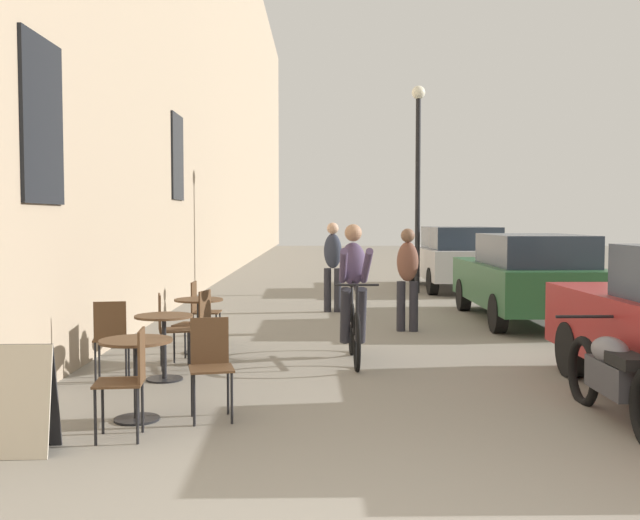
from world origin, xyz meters
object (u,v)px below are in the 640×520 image
cafe_chair_mid_toward_wall (114,334)px  cafe_table_far (202,314)px  cafe_chair_far_toward_street (204,308)px  street_lamp (421,162)px  pedestrian_mid (336,262)px  cafe_chair_far_toward_wall (200,320)px  cafe_table_near (139,362)px  cyclist_on_bicycle (357,296)px  parked_motorcycle (618,378)px  sandwich_board_sign (21,398)px  cafe_chair_near_toward_street (214,361)px  cafe_chair_mid_toward_street (172,325)px  pedestrian_near (411,274)px  parked_car_third (460,257)px  cafe_chair_near_toward_wall (132,375)px  cafe_table_mid (167,333)px  parked_car_second (530,276)px

cafe_chair_mid_toward_wall → cafe_table_far: size_ratio=1.24×
cafe_chair_far_toward_street → street_lamp: size_ratio=0.18×
pedestrian_mid → street_lamp: 4.68m
cafe_table_far → street_lamp: street_lamp is taller
cafe_table_far → cafe_chair_far_toward_wall: 0.59m
cafe_table_near → cyclist_on_bicycle: 3.49m
parked_motorcycle → cafe_chair_mid_toward_wall: bearing=160.9°
sandwich_board_sign → street_lamp: street_lamp is taller
cafe_table_near → sandwich_board_sign: size_ratio=0.86×
cafe_chair_near_toward_street → parked_motorcycle: 3.54m
cafe_table_near → cafe_chair_mid_toward_wall: (-0.66, 1.56, -0.00)m
cafe_chair_mid_toward_street → pedestrian_near: bearing=42.6°
cafe_table_far → parked_car_third: (5.02, 8.80, 0.29)m
pedestrian_mid → cafe_chair_mid_toward_street: bearing=-110.9°
sandwich_board_sign → pedestrian_near: (3.68, 6.09, 0.50)m
cafe_chair_near_toward_street → cafe_chair_far_toward_wall: size_ratio=1.00×
cafe_chair_mid_toward_wall → pedestrian_mid: bearing=67.3°
cafe_chair_near_toward_wall → pedestrian_mid: bearing=77.6°
cafe_chair_far_toward_wall → parked_motorcycle: (4.09, -2.80, -0.11)m
cafe_chair_near_toward_street → parked_motorcycle: bearing=-3.0°
cafe_chair_near_toward_wall → parked_motorcycle: 4.13m
cafe_chair_near_toward_street → cyclist_on_bicycle: cyclist_on_bicycle is taller
cafe_chair_mid_toward_wall → cafe_chair_far_toward_street: bearing=75.9°
sandwich_board_sign → cafe_chair_near_toward_wall: bearing=25.7°
street_lamp → cafe_table_mid: bearing=-112.9°
cafe_chair_mid_toward_street → pedestrian_mid: size_ratio=0.52×
cafe_chair_mid_toward_wall → sandwich_board_sign: (-0.02, -2.47, -0.10)m
parked_car_second → cafe_chair_near_toward_wall: bearing=-126.9°
cafe_chair_mid_toward_street → parked_car_second: bearing=36.9°
cafe_chair_far_toward_wall → cafe_chair_near_toward_wall: bearing=-90.3°
cafe_chair_near_toward_street → parked_car_third: 12.79m
sandwich_board_sign → parked_car_third: 14.20m
cafe_chair_near_toward_wall → cafe_table_near: bearing=97.9°
cafe_table_far → pedestrian_mid: size_ratio=0.42×
parked_car_third → parked_motorcycle: (-0.86, -12.19, -0.41)m
pedestrian_near → pedestrian_mid: (-1.14, 2.42, 0.05)m
cafe_chair_near_toward_street → street_lamp: 11.89m
cafe_table_near → cafe_table_mid: 1.64m
cafe_chair_mid_toward_wall → pedestrian_near: bearing=44.6°
pedestrian_near → parked_motorcycle: 5.44m
pedestrian_near → sandwich_board_sign: bearing=-121.1°
cafe_table_mid → cafe_table_far: size_ratio=1.00×
cafe_chair_near_toward_wall → pedestrian_near: bearing=62.9°
cafe_table_far → parked_car_third: parked_car_third is taller
cafe_chair_far_toward_street → parked_car_third: 9.60m
pedestrian_near → cafe_chair_near_toward_street: bearing=-114.8°
parked_car_third → pedestrian_mid: bearing=-125.3°
cafe_table_far → cyclist_on_bicycle: (2.03, -0.46, 0.29)m
cafe_table_mid → pedestrian_mid: pedestrian_mid is taller
cafe_table_near → pedestrian_mid: size_ratio=0.42×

